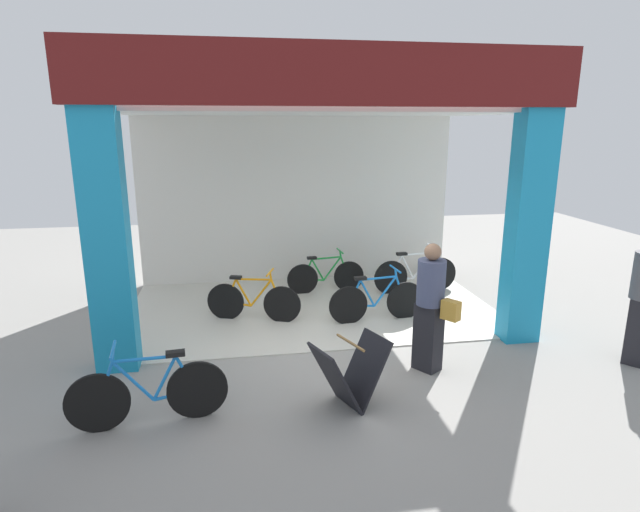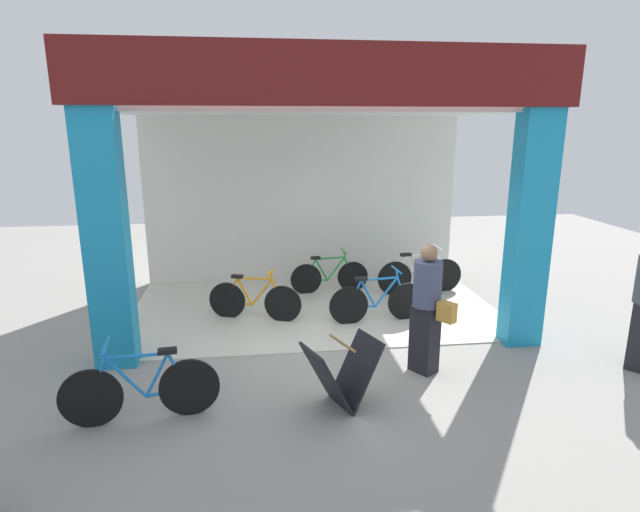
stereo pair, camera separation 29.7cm
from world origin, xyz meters
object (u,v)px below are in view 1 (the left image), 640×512
at_px(bicycle_inside_1, 377,301).
at_px(bicycle_inside_2, 415,274).
at_px(pedestrian_1, 431,306).
at_px(bicycle_inside_0, 326,276).
at_px(bicycle_parked_0, 149,393).
at_px(bicycle_inside_3, 253,301).
at_px(sandwich_board_sign, 350,374).

relative_size(bicycle_inside_1, bicycle_inside_2, 0.97).
height_order(bicycle_inside_1, pedestrian_1, pedestrian_1).
xyz_separation_m(bicycle_inside_0, bicycle_parked_0, (-2.58, -4.00, 0.04)).
height_order(bicycle_inside_2, bicycle_inside_3, bicycle_inside_2).
relative_size(bicycle_inside_0, bicycle_parked_0, 0.90).
xyz_separation_m(bicycle_inside_1, sandwich_board_sign, (-0.98, -2.41, 0.04)).
bearing_deg(bicycle_inside_1, bicycle_parked_0, -142.14).
distance_m(bicycle_inside_0, sandwich_board_sign, 4.00).
xyz_separation_m(sandwich_board_sign, pedestrian_1, (1.19, 0.70, 0.47)).
relative_size(bicycle_inside_3, pedestrian_1, 0.88).
distance_m(bicycle_inside_1, bicycle_inside_2, 1.72).
bearing_deg(sandwich_board_sign, bicycle_parked_0, -179.49).
distance_m(bicycle_parked_0, pedestrian_1, 3.44).
height_order(bicycle_parked_0, pedestrian_1, pedestrian_1).
distance_m(bicycle_inside_2, bicycle_inside_3, 3.19).
distance_m(bicycle_inside_2, pedestrian_1, 3.20).
bearing_deg(bicycle_inside_2, sandwich_board_sign, -119.32).
distance_m(sandwich_board_sign, pedestrian_1, 1.46).
relative_size(bicycle_inside_2, sandwich_board_sign, 1.72).
xyz_separation_m(bicycle_inside_3, pedestrian_1, (2.14, -2.05, 0.52)).
height_order(bicycle_inside_0, bicycle_inside_2, bicycle_inside_2).
height_order(bicycle_inside_1, bicycle_parked_0, bicycle_parked_0).
distance_m(bicycle_inside_3, sandwich_board_sign, 2.91).
bearing_deg(bicycle_inside_2, pedestrian_1, -106.64).
relative_size(bicycle_inside_3, sandwich_board_sign, 1.56).
distance_m(bicycle_inside_0, bicycle_inside_2, 1.67).
bearing_deg(bicycle_inside_2, bicycle_inside_0, 171.33).
xyz_separation_m(bicycle_inside_1, pedestrian_1, (0.20, -1.71, 0.51)).
bearing_deg(bicycle_inside_3, bicycle_parked_0, -113.21).
distance_m(bicycle_inside_2, bicycle_parked_0, 5.65).
bearing_deg(bicycle_inside_3, pedestrian_1, -43.83).
relative_size(bicycle_inside_1, bicycle_inside_3, 1.08).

